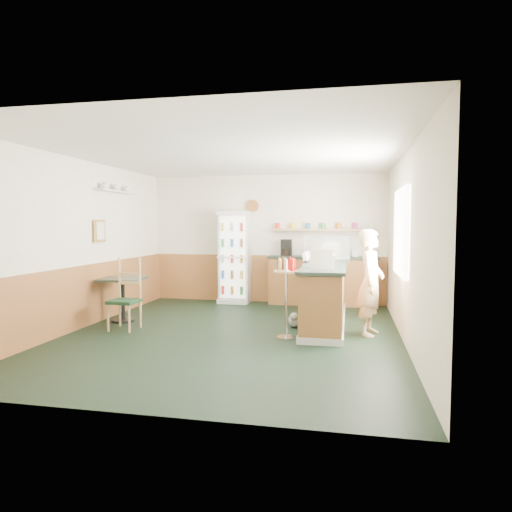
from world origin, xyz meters
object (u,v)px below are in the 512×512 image
(condiment_stand, at_px, (286,286))
(cafe_table, at_px, (123,291))
(display_case, at_px, (327,248))
(drinks_fridge, at_px, (235,257))
(shopkeeper, at_px, (371,283))
(cafe_chair, at_px, (127,292))
(cash_register, at_px, (323,262))

(condiment_stand, xyz_separation_m, cafe_table, (-2.89, 0.57, -0.23))
(display_case, xyz_separation_m, cafe_table, (-3.40, -1.02, -0.71))
(drinks_fridge, height_order, display_case, drinks_fridge)
(cafe_table, bearing_deg, display_case, 16.74)
(display_case, bearing_deg, shopkeeper, -58.88)
(drinks_fridge, distance_m, cafe_chair, 2.94)
(drinks_fridge, bearing_deg, cafe_chair, -111.95)
(shopkeeper, height_order, condiment_stand, shopkeeper)
(shopkeeper, distance_m, condiment_stand, 1.28)
(cafe_table, xyz_separation_m, cafe_chair, (0.32, -0.46, 0.06))
(display_case, height_order, condiment_stand, display_case)
(condiment_stand, bearing_deg, cafe_table, 168.91)
(display_case, distance_m, cash_register, 1.38)
(cafe_chair, bearing_deg, display_case, 26.95)
(display_case, bearing_deg, cash_register, -90.00)
(drinks_fridge, xyz_separation_m, condiment_stand, (1.48, -2.81, -0.21))
(display_case, distance_m, condiment_stand, 1.74)
(shopkeeper, relative_size, cafe_table, 2.12)
(drinks_fridge, distance_m, shopkeeper, 3.60)
(condiment_stand, bearing_deg, display_case, 72.20)
(shopkeeper, height_order, cafe_chair, shopkeeper)
(cash_register, bearing_deg, cafe_chair, -179.59)
(cash_register, distance_m, cafe_chair, 3.13)
(drinks_fridge, xyz_separation_m, shopkeeper, (2.69, -2.38, -0.17))
(cash_register, height_order, cafe_chair, cash_register)
(condiment_stand, height_order, cafe_chair, condiment_stand)
(cash_register, bearing_deg, display_case, 88.32)
(drinks_fridge, bearing_deg, condiment_stand, -62.15)
(cash_register, distance_m, cafe_table, 3.47)
(shopkeeper, distance_m, cafe_table, 4.11)
(condiment_stand, xyz_separation_m, cafe_chair, (-2.57, 0.11, -0.17))
(display_case, bearing_deg, cafe_table, -163.26)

